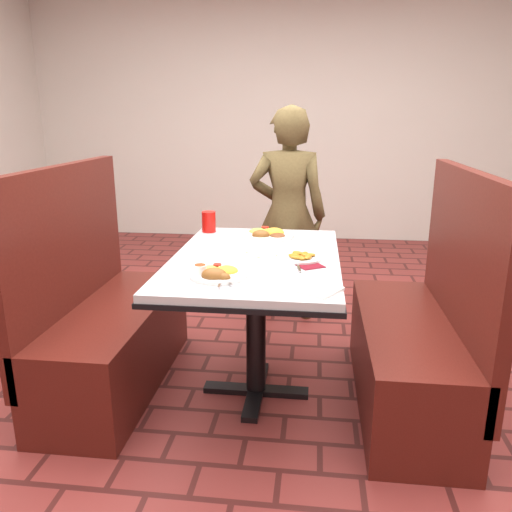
% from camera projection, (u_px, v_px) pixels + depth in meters
% --- Properties ---
extents(dining_table, '(0.81, 1.21, 0.75)m').
position_uv_depth(dining_table, '(256.00, 275.00, 2.45)').
color(dining_table, silver).
rests_on(dining_table, ground).
extents(booth_bench_left, '(0.47, 1.20, 1.17)m').
position_uv_depth(booth_bench_left, '(106.00, 328.00, 2.63)').
color(booth_bench_left, '#531A13').
rests_on(booth_bench_left, ground).
extents(booth_bench_right, '(0.47, 1.20, 1.17)m').
position_uv_depth(booth_bench_right, '(417.00, 344.00, 2.45)').
color(booth_bench_right, '#531A13').
rests_on(booth_bench_right, ground).
extents(diner_person, '(0.54, 0.36, 1.48)m').
position_uv_depth(diner_person, '(288.00, 215.00, 3.46)').
color(diner_person, brown).
rests_on(diner_person, ground).
extents(near_dinner_plate, '(0.25, 0.25, 0.08)m').
position_uv_depth(near_dinner_plate, '(217.00, 271.00, 2.11)').
color(near_dinner_plate, white).
rests_on(near_dinner_plate, dining_table).
extents(far_dinner_plate, '(0.29, 0.29, 0.07)m').
position_uv_depth(far_dinner_plate, '(268.00, 232.00, 2.80)').
color(far_dinner_plate, white).
rests_on(far_dinner_plate, dining_table).
extents(plantain_plate, '(0.19, 0.19, 0.03)m').
position_uv_depth(plantain_plate, '(301.00, 257.00, 2.36)').
color(plantain_plate, white).
rests_on(plantain_plate, dining_table).
extents(maroon_napkin, '(0.15, 0.15, 0.00)m').
position_uv_depth(maroon_napkin, '(310.00, 266.00, 2.27)').
color(maroon_napkin, '#5F0E18').
rests_on(maroon_napkin, dining_table).
extents(spoon_utensil, '(0.03, 0.14, 0.00)m').
position_uv_depth(spoon_utensil, '(299.00, 267.00, 2.24)').
color(spoon_utensil, silver).
rests_on(spoon_utensil, dining_table).
extents(red_tumbler, '(0.08, 0.08, 0.12)m').
position_uv_depth(red_tumbler, '(209.00, 222.00, 2.91)').
color(red_tumbler, red).
rests_on(red_tumbler, dining_table).
extents(paper_napkin, '(0.24, 0.23, 0.01)m').
position_uv_depth(paper_napkin, '(313.00, 288.00, 1.96)').
color(paper_napkin, white).
rests_on(paper_napkin, dining_table).
extents(knife_utensil, '(0.07, 0.16, 0.00)m').
position_uv_depth(knife_utensil, '(227.00, 279.00, 2.06)').
color(knife_utensil, silver).
rests_on(knife_utensil, dining_table).
extents(fork_utensil, '(0.02, 0.15, 0.00)m').
position_uv_depth(fork_utensil, '(220.00, 281.00, 2.02)').
color(fork_utensil, silver).
rests_on(fork_utensil, dining_table).
extents(lettuce_shreds, '(0.28, 0.32, 0.00)m').
position_uv_depth(lettuce_shreds, '(265.00, 253.00, 2.48)').
color(lettuce_shreds, '#94BE4C').
rests_on(lettuce_shreds, dining_table).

